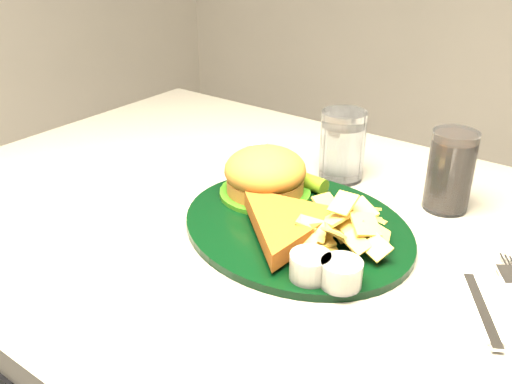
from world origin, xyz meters
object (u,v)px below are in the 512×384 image
dinner_plate (297,205)px  fork_napkin (485,305)px  water_glass (342,146)px  cola_glass (450,171)px

dinner_plate → fork_napkin: (0.27, -0.02, -0.03)m
fork_napkin → water_glass: bearing=114.0°
cola_glass → fork_napkin: (0.13, -0.21, -0.06)m
dinner_plate → water_glass: 0.20m
dinner_plate → cola_glass: cola_glass is taller
cola_glass → water_glass: bearing=-179.7°
dinner_plate → fork_napkin: 0.27m
water_glass → cola_glass: size_ratio=0.95×
cola_glass → fork_napkin: bearing=-59.4°
dinner_plate → water_glass: (-0.04, 0.19, 0.02)m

